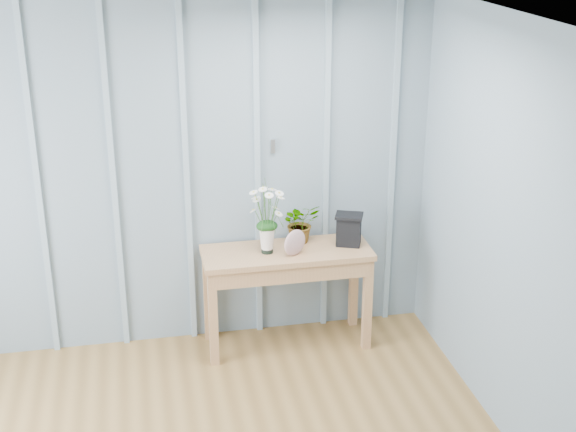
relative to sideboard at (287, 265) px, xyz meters
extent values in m
cube|color=gray|center=(-0.91, 0.25, 0.61)|extent=(4.00, 0.01, 2.50)
cube|color=silver|center=(-0.91, -1.99, 1.86)|extent=(4.00, 4.50, 0.01)
cube|color=silver|center=(-0.05, 0.24, 0.81)|extent=(0.03, 0.01, 0.10)
cube|color=#839BA8|center=(-1.66, 0.24, 0.61)|extent=(0.04, 0.03, 2.50)
cube|color=#839BA8|center=(-1.16, 0.24, 0.61)|extent=(0.04, 0.03, 2.50)
cube|color=#839BA8|center=(-0.66, 0.24, 0.61)|extent=(0.04, 0.03, 2.50)
cube|color=#839BA8|center=(-0.16, 0.24, 0.61)|extent=(0.04, 0.03, 2.50)
cube|color=#839BA8|center=(0.34, 0.24, 0.61)|extent=(0.04, 0.03, 2.50)
cube|color=#839BA8|center=(0.84, 0.24, 0.61)|extent=(0.04, 0.03, 2.50)
cube|color=#AB7A4F|center=(0.00, 0.00, 0.09)|extent=(1.20, 0.45, 0.04)
cube|color=#AB7A4F|center=(0.00, 0.00, 0.01)|extent=(1.13, 0.42, 0.12)
cube|color=#AB7A4F|center=(-0.55, -0.18, -0.28)|extent=(0.06, 0.06, 0.71)
cube|color=#AB7A4F|center=(0.56, -0.18, -0.28)|extent=(0.06, 0.06, 0.71)
cube|color=#AB7A4F|center=(-0.55, 0.18, -0.28)|extent=(0.06, 0.06, 0.71)
cube|color=#AB7A4F|center=(0.56, 0.18, -0.28)|extent=(0.06, 0.06, 0.71)
cylinder|color=black|center=(-0.14, -0.01, 0.14)|extent=(0.08, 0.08, 0.05)
cone|color=white|center=(-0.14, -0.01, 0.22)|extent=(0.14, 0.14, 0.19)
ellipsoid|color=#0F3711|center=(-0.14, -0.01, 0.32)|extent=(0.15, 0.12, 0.08)
imported|color=#0F3711|center=(0.13, 0.13, 0.26)|extent=(0.30, 0.27, 0.29)
ellipsoid|color=#8F465B|center=(0.04, -0.09, 0.21)|extent=(0.19, 0.14, 0.19)
cube|color=black|center=(0.46, 0.01, 0.22)|extent=(0.20, 0.18, 0.21)
cube|color=black|center=(0.46, 0.01, 0.34)|extent=(0.23, 0.21, 0.02)
camera|label=1|loc=(-1.01, -5.08, 2.42)|focal=50.00mm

